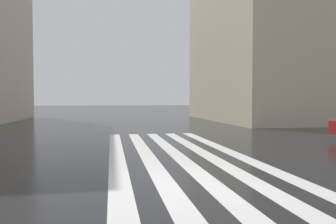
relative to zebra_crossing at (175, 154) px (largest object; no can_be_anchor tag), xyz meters
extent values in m
plane|color=black|center=(-4.00, 0.67, 0.00)|extent=(220.00, 220.00, 0.00)
cube|color=silver|center=(0.00, -2.00, 0.00)|extent=(13.00, 0.50, 0.01)
cube|color=silver|center=(0.00, -1.00, 0.00)|extent=(13.00, 0.50, 0.01)
cube|color=silver|center=(0.00, 0.00, 0.00)|extent=(13.00, 0.50, 0.01)
cube|color=silver|center=(0.00, 1.00, 0.00)|extent=(13.00, 0.50, 0.01)
cube|color=silver|center=(0.00, 2.00, 0.00)|extent=(13.00, 0.50, 0.01)
camera|label=1|loc=(-10.53, 2.17, 1.85)|focal=33.40mm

